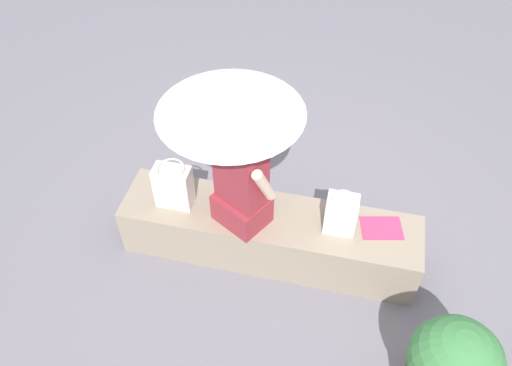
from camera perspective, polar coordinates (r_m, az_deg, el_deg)
The scene contains 7 objects.
ground_plane at distance 4.03m, azimuth 1.39°, elevation -7.44°, with size 14.00×14.00×0.00m, color slate.
stone_bench at distance 3.87m, azimuth 1.45°, elevation -5.60°, with size 2.14×0.49×0.42m, color gray.
person_seated at distance 3.40m, azimuth -1.64°, elevation 0.29°, with size 0.51×0.41×0.90m.
parasol at distance 2.99m, azimuth -2.85°, elevation 9.17°, with size 0.88×0.88×1.16m.
handbag_black at distance 3.57m, azimuth 9.26°, elevation -3.30°, with size 0.21×0.17×0.30m.
tote_bag_canvas at distance 3.70m, azimuth -8.99°, elevation -0.34°, with size 0.26×0.19×0.35m.
magazine at distance 3.73m, azimuth 13.51°, elevation -4.79°, with size 0.28×0.20×0.01m, color #D83866.
Camera 1 is at (-0.44, 2.34, 3.26)m, focal length 36.71 mm.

